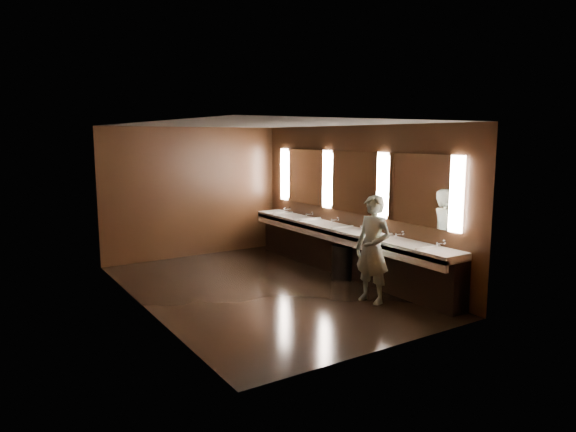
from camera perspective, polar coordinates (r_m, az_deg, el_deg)
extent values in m
plane|color=black|center=(8.92, -2.89, -8.10)|extent=(6.00, 6.00, 0.00)
cube|color=#2D2D2B|center=(8.54, -3.03, 10.17)|extent=(4.00, 6.00, 0.02)
cube|color=black|center=(11.31, -10.52, 2.60)|extent=(4.00, 0.02, 2.80)
cube|color=black|center=(6.23, 10.86, -2.43)|extent=(4.00, 0.02, 2.80)
cube|color=black|center=(7.84, -15.76, -0.30)|extent=(0.02, 6.00, 2.80)
cube|color=black|center=(9.76, 7.30, 1.71)|extent=(0.02, 6.00, 2.80)
cube|color=black|center=(9.82, 6.38, -4.13)|extent=(0.36, 5.40, 0.81)
cube|color=white|center=(9.67, 5.99, -1.63)|extent=(0.55, 5.40, 0.12)
cube|color=white|center=(9.54, 4.83, -2.25)|extent=(0.06, 5.40, 0.18)
cylinder|color=silver|center=(8.21, 16.65, -2.84)|extent=(0.18, 0.04, 0.04)
cylinder|color=silver|center=(8.80, 12.32, -1.91)|extent=(0.18, 0.04, 0.04)
cylinder|color=silver|center=(9.43, 8.55, -1.09)|extent=(0.18, 0.04, 0.04)
cylinder|color=silver|center=(10.10, 5.27, -0.37)|extent=(0.18, 0.04, 0.04)
cylinder|color=silver|center=(10.80, 2.40, 0.26)|extent=(0.18, 0.04, 0.04)
cylinder|color=silver|center=(11.52, -0.11, 0.81)|extent=(0.18, 0.04, 0.04)
cube|color=#FBE1CD|center=(8.02, 18.25, 2.31)|extent=(0.06, 0.22, 1.15)
cube|color=white|center=(8.55, 14.16, 2.87)|extent=(0.03, 1.32, 1.15)
cube|color=#FBE1CD|center=(9.10, 10.43, 3.34)|extent=(0.06, 0.23, 1.15)
cube|color=white|center=(9.71, 7.28, 3.75)|extent=(0.03, 1.32, 1.15)
cube|color=#FBE1CD|center=(10.33, 4.36, 4.10)|extent=(0.06, 0.23, 1.15)
cube|color=white|center=(10.98, 1.91, 4.40)|extent=(0.03, 1.32, 1.15)
cube|color=#FBE1CD|center=(11.64, -0.39, 4.66)|extent=(0.06, 0.22, 1.15)
imported|color=#84B2C5|center=(8.15, 9.41, -3.66)|extent=(0.52, 0.69, 1.70)
cylinder|color=black|center=(9.52, 6.08, -5.11)|extent=(0.49, 0.49, 0.62)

